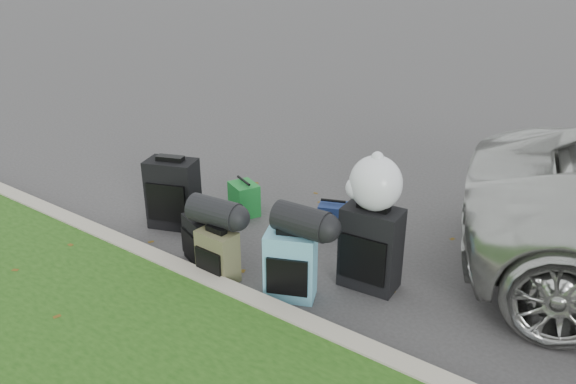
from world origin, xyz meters
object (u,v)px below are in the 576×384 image
Objects in this scene: suitcase_large_black_right at (371,248)px; tote_green at (244,199)px; suitcase_large_black_left at (173,194)px; tote_navy at (333,218)px; suitcase_teal at (290,266)px; suitcase_olive at (218,256)px; suitcase_small_black at (200,240)px.

tote_green is at bearing 160.76° from suitcase_large_black_right.
suitcase_large_black_left is 1.74m from tote_navy.
suitcase_large_black_right is at bearing 26.42° from suitcase_teal.
suitcase_teal is 1.95× the size of tote_navy.
suitcase_olive is 1.49m from tote_navy.
suitcase_small_black is 0.95× the size of suitcase_olive.
suitcase_small_black is 1.48m from tote_navy.
suitcase_large_black_left is 0.82m from tote_green.
suitcase_large_black_right reaches higher than suitcase_olive.
suitcase_olive is (0.37, -0.15, 0.01)m from suitcase_small_black.
suitcase_large_black_right reaches higher than suitcase_large_black_left.
suitcase_large_black_right is (0.47, 0.56, 0.07)m from suitcase_teal.
suitcase_large_black_left is 1.28m from suitcase_olive.
tote_green is (-0.72, 1.22, -0.06)m from suitcase_olive.
suitcase_olive is at bearing -35.09° from tote_green.
suitcase_teal is 0.81× the size of suitcase_large_black_right.
tote_green is (0.43, 0.67, -0.19)m from suitcase_large_black_left.
suitcase_large_black_left reaches higher than suitcase_teal.
suitcase_large_black_left is at bearing -98.19° from tote_green.
suitcase_teal reaches higher than suitcase_small_black.
suitcase_large_black_left is (-0.78, 0.40, 0.15)m from suitcase_small_black.
suitcase_small_black is 1.64m from suitcase_large_black_right.
tote_navy is at bearing 82.77° from suitcase_small_black.
tote_green is at bearing 129.04° from suitcase_small_black.
suitcase_large_black_right is 2.05× the size of tote_green.
suitcase_large_black_left reaches higher than suitcase_small_black.
suitcase_olive is 1.38m from suitcase_large_black_right.
suitcase_olive is 1.33× the size of tote_green.
suitcase_large_black_right is at bearing 33.74° from suitcase_olive.
suitcase_teal is 1.34m from tote_navy.
tote_green is 1.18× the size of tote_navy.
tote_navy is (1.48, 0.90, -0.22)m from suitcase_large_black_left.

